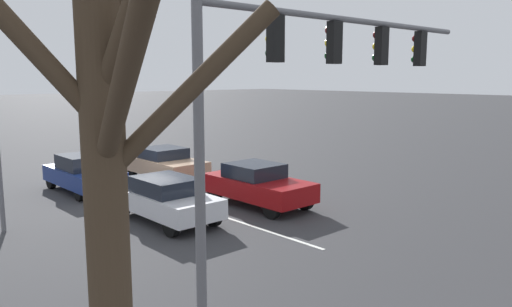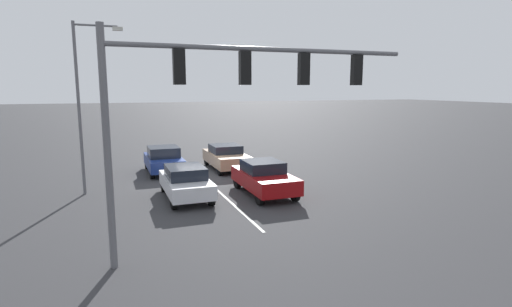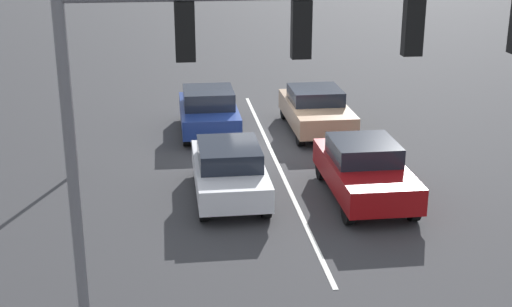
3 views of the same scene
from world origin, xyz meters
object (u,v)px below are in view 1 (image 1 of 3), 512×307
object	(u,v)px
car_maroon_leftlane_front	(257,184)
street_lamp_right_shoulder	(1,82)
traffic_signal_gantry	(315,69)
car_silver_midlane_front	(166,198)
bare_tree_near	(112,211)
car_tan_leftlane_second	(165,163)
car_navy_midlane_second	(84,173)

from	to	relation	value
car_maroon_leftlane_front	street_lamp_right_shoulder	xyz separation A→B (m)	(7.57, -2.90, 3.72)
traffic_signal_gantry	street_lamp_right_shoulder	bearing A→B (deg)	-64.80
car_silver_midlane_front	bare_tree_near	world-z (taller)	bare_tree_near
car_silver_midlane_front	street_lamp_right_shoulder	size ratio (longest dim) A/B	0.54
car_tan_leftlane_second	bare_tree_near	xyz separation A→B (m)	(9.99, 15.11, 2.70)
car_silver_midlane_front	car_navy_midlane_second	bearing A→B (deg)	-88.40
traffic_signal_gantry	bare_tree_near	distance (m)	7.34
car_silver_midlane_front	traffic_signal_gantry	size ratio (longest dim) A/B	0.45
car_silver_midlane_front	car_tan_leftlane_second	world-z (taller)	car_tan_leftlane_second
street_lamp_right_shoulder	bare_tree_near	world-z (taller)	street_lamp_right_shoulder
traffic_signal_gantry	bare_tree_near	world-z (taller)	traffic_signal_gantry
street_lamp_right_shoulder	car_tan_leftlane_second	bearing A→B (deg)	-156.32
car_tan_leftlane_second	car_navy_midlane_second	distance (m)	3.71
street_lamp_right_shoulder	traffic_signal_gantry	bearing A→B (deg)	115.20
bare_tree_near	car_maroon_leftlane_front	bearing A→B (deg)	-138.34
car_silver_midlane_front	car_tan_leftlane_second	distance (m)	6.70
car_navy_midlane_second	street_lamp_right_shoulder	distance (m)	6.45
car_navy_midlane_second	traffic_signal_gantry	world-z (taller)	traffic_signal_gantry
car_silver_midlane_front	car_navy_midlane_second	distance (m)	5.93
traffic_signal_gantry	bare_tree_near	bearing A→B (deg)	26.23
car_navy_midlane_second	traffic_signal_gantry	bearing A→B (deg)	90.84
car_maroon_leftlane_front	bare_tree_near	size ratio (longest dim) A/B	0.66
street_lamp_right_shoulder	bare_tree_near	size ratio (longest dim) A/B	1.20
car_maroon_leftlane_front	bare_tree_near	xyz separation A→B (m)	(9.99, 8.89, 2.66)
car_maroon_leftlane_front	car_navy_midlane_second	distance (m)	7.45
car_navy_midlane_second	bare_tree_near	world-z (taller)	bare_tree_near
car_tan_leftlane_second	street_lamp_right_shoulder	xyz separation A→B (m)	(7.58, 3.32, 3.76)
car_tan_leftlane_second	car_navy_midlane_second	xyz separation A→B (m)	(3.71, -0.24, 0.02)
car_silver_midlane_front	car_tan_leftlane_second	bearing A→B (deg)	-121.91
car_navy_midlane_second	bare_tree_near	size ratio (longest dim) A/B	0.62
car_silver_midlane_front	bare_tree_near	size ratio (longest dim) A/B	0.64
car_silver_midlane_front	car_maroon_leftlane_front	distance (m)	3.58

